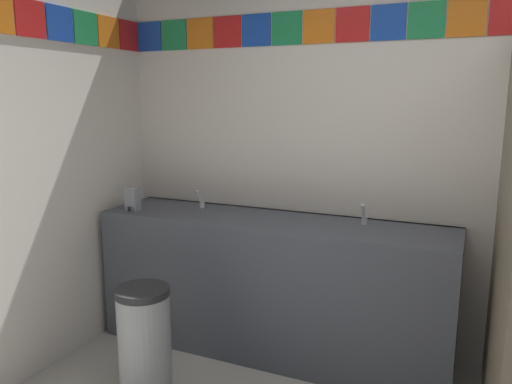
# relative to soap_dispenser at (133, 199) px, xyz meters

# --- Properties ---
(wall_back) EXTENTS (4.29, 0.09, 2.59)m
(wall_back) POSITION_rel_soap_dispenser_xyz_m (1.91, 0.48, 0.32)
(wall_back) COLOR silver
(wall_back) RESTS_ON ground_plane
(vanity_counter) EXTENTS (2.29, 0.56, 0.90)m
(vanity_counter) POSITION_rel_soap_dispenser_xyz_m (0.96, 0.16, -0.52)
(vanity_counter) COLOR #4C515B
(vanity_counter) RESTS_ON ground_plane
(faucet_left) EXTENTS (0.04, 0.10, 0.14)m
(faucet_left) POSITION_rel_soap_dispenser_xyz_m (0.39, 0.25, -0.03)
(faucet_left) COLOR silver
(faucet_left) RESTS_ON vanity_counter
(faucet_right) EXTENTS (0.04, 0.10, 0.14)m
(faucet_right) POSITION_rel_soap_dispenser_xyz_m (1.53, 0.25, -0.03)
(faucet_right) COLOR silver
(faucet_right) RESTS_ON vanity_counter
(soap_dispenser) EXTENTS (0.09, 0.09, 0.16)m
(soap_dispenser) POSITION_rel_soap_dispenser_xyz_m (0.00, 0.00, 0.00)
(soap_dispenser) COLOR gray
(soap_dispenser) RESTS_ON vanity_counter
(trash_bin) EXTENTS (0.30, 0.30, 0.65)m
(trash_bin) POSITION_rel_soap_dispenser_xyz_m (0.53, -0.63, -0.65)
(trash_bin) COLOR #999EA3
(trash_bin) RESTS_ON ground_plane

